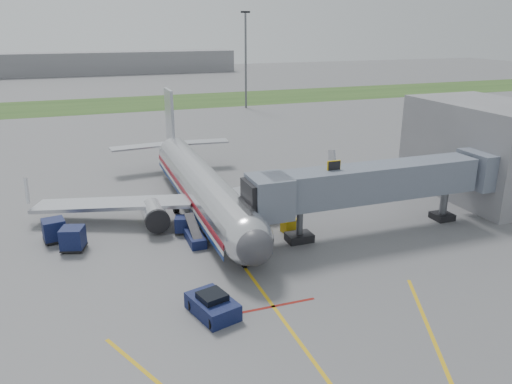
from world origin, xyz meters
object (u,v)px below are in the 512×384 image
object	(u,v)px
ramp_worker	(149,210)
airliner	(201,185)
pushback_tug	(213,305)
belt_loader	(195,237)

from	to	relation	value
ramp_worker	airliner	bearing A→B (deg)	-41.56
pushback_tug	belt_loader	size ratio (longest dim) A/B	1.03
airliner	pushback_tug	size ratio (longest dim) A/B	8.77
airliner	pushback_tug	xyz separation A→B (m)	(-4.00, -18.75, -2.02)
airliner	ramp_worker	bearing A→B (deg)	-172.13
airliner	belt_loader	distance (m)	8.19
airliner	pushback_tug	world-z (taller)	airliner
belt_loader	ramp_worker	distance (m)	7.34
airliner	pushback_tug	bearing A→B (deg)	-102.05
pushback_tug	ramp_worker	xyz separation A→B (m)	(-1.33, 18.01, 0.34)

